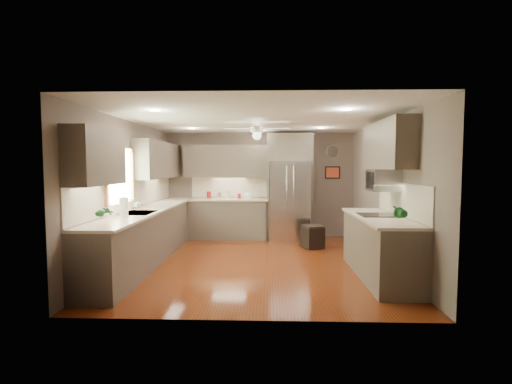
# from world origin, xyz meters

# --- Properties ---
(floor) EXTENTS (5.00, 5.00, 0.00)m
(floor) POSITION_xyz_m (0.00, 0.00, 0.00)
(floor) COLOR #511B0A
(floor) RESTS_ON ground
(ceiling) EXTENTS (5.00, 5.00, 0.00)m
(ceiling) POSITION_xyz_m (0.00, 0.00, 2.50)
(ceiling) COLOR white
(ceiling) RESTS_ON ground
(wall_back) EXTENTS (4.50, 0.00, 4.50)m
(wall_back) POSITION_xyz_m (0.00, 2.50, 1.25)
(wall_back) COLOR brown
(wall_back) RESTS_ON ground
(wall_front) EXTENTS (4.50, 0.00, 4.50)m
(wall_front) POSITION_xyz_m (0.00, -2.50, 1.25)
(wall_front) COLOR brown
(wall_front) RESTS_ON ground
(wall_left) EXTENTS (0.00, 5.00, 5.00)m
(wall_left) POSITION_xyz_m (-2.25, 0.00, 1.25)
(wall_left) COLOR brown
(wall_left) RESTS_ON ground
(wall_right) EXTENTS (0.00, 5.00, 5.00)m
(wall_right) POSITION_xyz_m (2.25, 0.00, 1.25)
(wall_right) COLOR brown
(wall_right) RESTS_ON ground
(canister_a) EXTENTS (0.13, 0.13, 0.16)m
(canister_a) POSITION_xyz_m (-1.20, 2.26, 1.02)
(canister_a) COLOR maroon
(canister_a) RESTS_ON back_run
(canister_b) EXTENTS (0.12, 0.12, 0.15)m
(canister_b) POSITION_xyz_m (-0.95, 2.24, 1.01)
(canister_b) COLOR silver
(canister_b) RESTS_ON back_run
(canister_c) EXTENTS (0.15, 0.15, 0.20)m
(canister_c) POSITION_xyz_m (-0.75, 2.26, 1.03)
(canister_c) COLOR #C1B491
(canister_c) RESTS_ON back_run
(canister_d) EXTENTS (0.08, 0.08, 0.11)m
(canister_d) POSITION_xyz_m (-0.48, 2.20, 1.00)
(canister_d) COLOR maroon
(canister_d) RESTS_ON back_run
(soap_bottle) EXTENTS (0.10, 0.10, 0.18)m
(soap_bottle) POSITION_xyz_m (-2.07, -0.09, 1.03)
(soap_bottle) COLOR white
(soap_bottle) RESTS_ON left_run
(potted_plant_left) EXTENTS (0.18, 0.14, 0.31)m
(potted_plant_left) POSITION_xyz_m (-1.94, -1.71, 1.10)
(potted_plant_left) COLOR #175020
(potted_plant_left) RESTS_ON left_run
(potted_plant_right) EXTENTS (0.20, 0.17, 0.33)m
(potted_plant_right) POSITION_xyz_m (1.90, -1.65, 1.10)
(potted_plant_right) COLOR #175020
(potted_plant_right) RESTS_ON right_run
(bowl) EXTENTS (0.28, 0.28, 0.05)m
(bowl) POSITION_xyz_m (-0.26, 2.18, 0.97)
(bowl) COLOR #C1B491
(bowl) RESTS_ON back_run
(left_run) EXTENTS (0.65, 4.70, 1.45)m
(left_run) POSITION_xyz_m (-1.95, 0.15, 0.48)
(left_run) COLOR #4E4339
(left_run) RESTS_ON ground
(back_run) EXTENTS (1.85, 0.65, 1.45)m
(back_run) POSITION_xyz_m (-0.72, 2.20, 0.48)
(back_run) COLOR #4E4339
(back_run) RESTS_ON ground
(uppers) EXTENTS (4.50, 4.70, 0.95)m
(uppers) POSITION_xyz_m (-0.74, 0.71, 1.87)
(uppers) COLOR #4E4339
(uppers) RESTS_ON wall_left
(window) EXTENTS (0.05, 1.12, 0.92)m
(window) POSITION_xyz_m (-2.22, -0.50, 1.55)
(window) COLOR #BFF2B2
(window) RESTS_ON wall_left
(sink) EXTENTS (0.50, 0.70, 0.32)m
(sink) POSITION_xyz_m (-1.93, -0.50, 0.91)
(sink) COLOR silver
(sink) RESTS_ON left_run
(refrigerator) EXTENTS (1.06, 0.75, 2.45)m
(refrigerator) POSITION_xyz_m (0.70, 2.16, 1.19)
(refrigerator) COLOR silver
(refrigerator) RESTS_ON ground
(right_run) EXTENTS (0.70, 2.20, 1.45)m
(right_run) POSITION_xyz_m (1.93, -0.80, 0.48)
(right_run) COLOR #4E4339
(right_run) RESTS_ON ground
(microwave) EXTENTS (0.43, 0.55, 0.34)m
(microwave) POSITION_xyz_m (2.03, -0.55, 1.48)
(microwave) COLOR silver
(microwave) RESTS_ON wall_right
(ceiling_fan) EXTENTS (1.18, 1.18, 0.32)m
(ceiling_fan) POSITION_xyz_m (-0.00, 0.30, 2.33)
(ceiling_fan) COLOR white
(ceiling_fan) RESTS_ON ceiling
(recessed_lights) EXTENTS (2.84, 3.14, 0.01)m
(recessed_lights) POSITION_xyz_m (-0.04, 0.40, 2.49)
(recessed_lights) COLOR white
(recessed_lights) RESTS_ON ceiling
(wall_clock) EXTENTS (0.30, 0.03, 0.30)m
(wall_clock) POSITION_xyz_m (1.75, 2.48, 2.05)
(wall_clock) COLOR white
(wall_clock) RESTS_ON wall_back
(framed_print) EXTENTS (0.36, 0.03, 0.30)m
(framed_print) POSITION_xyz_m (1.75, 2.48, 1.55)
(framed_print) COLOR black
(framed_print) RESTS_ON wall_back
(stool) EXTENTS (0.50, 0.50, 0.46)m
(stool) POSITION_xyz_m (1.13, 1.17, 0.24)
(stool) COLOR black
(stool) RESTS_ON ground
(paper_towel) EXTENTS (0.13, 0.13, 0.32)m
(paper_towel) POSITION_xyz_m (-1.98, -0.97, 1.08)
(paper_towel) COLOR white
(paper_towel) RESTS_ON left_run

